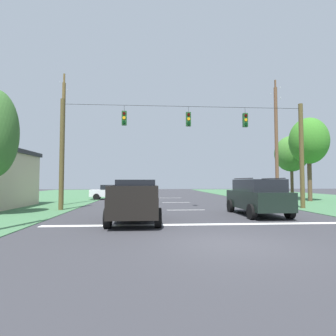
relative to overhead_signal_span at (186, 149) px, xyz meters
The scene contains 13 objects.
ground_plane 10.86m from the overhead_signal_span, 90.29° to the right, with size 120.00×120.00×0.00m, color #333338.
stop_bar_stripe 7.58m from the overhead_signal_span, 90.46° to the right, with size 13.96×0.45×0.01m, color white.
lane_dash_0 4.07m from the overhead_signal_span, 97.13° to the right, with size 0.15×2.50×0.01m, color white.
lane_dash_1 7.28m from the overhead_signal_span, 90.49° to the left, with size 0.15×2.50×0.01m, color white.
lane_dash_2 13.38m from the overhead_signal_span, 90.23° to the left, with size 0.15×2.50×0.01m, color white.
overhead_signal_span is the anchor object (origin of this frame).
pickup_truck 6.79m from the overhead_signal_span, 121.02° to the right, with size 2.29×5.40×1.95m.
suv_black 5.77m from the overhead_signal_span, 44.72° to the right, with size 2.28×4.83×2.05m.
distant_car_crossing_white 12.96m from the overhead_signal_span, 120.79° to the left, with size 4.41×2.24×1.52m.
utility_pole_mid_right 9.65m from the overhead_signal_span, 27.31° to the left, with size 0.29×1.85×10.73m.
utility_pole_near_left 10.15m from the overhead_signal_span, 157.56° to the left, with size 0.27×1.93×10.56m.
tree_roadside_right 17.05m from the overhead_signal_span, 38.90° to the left, with size 3.56×3.56×6.92m.
tree_roadside_left 14.32m from the overhead_signal_span, 26.99° to the left, with size 3.55×3.55×7.94m.
Camera 1 is at (-2.43, -8.07, 1.86)m, focal length 29.01 mm.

